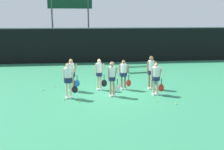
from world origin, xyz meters
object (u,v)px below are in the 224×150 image
object	(u,v)px
player_4	(99,72)
tennis_ball_0	(43,90)
scoreboard	(70,9)
tennis_ball_9	(176,104)
tennis_ball_4	(64,100)
player_2	(156,76)
tennis_ball_6	(72,84)
tennis_ball_2	(79,101)
tennis_ball_7	(157,101)
tennis_ball_8	(55,86)
player_3	(71,72)
tennis_ball_1	(71,88)
player_6	(151,69)
tennis_ball_5	(70,87)
player_1	(112,76)
tennis_ball_3	(80,89)
player_5	(124,72)
player_0	(68,77)
bench_courtside	(140,67)

from	to	relation	value
player_4	tennis_ball_0	size ratio (longest dim) A/B	24.76
scoreboard	tennis_ball_9	xyz separation A→B (m)	(5.10, -13.42, -4.53)
tennis_ball_0	tennis_ball_4	world-z (taller)	tennis_ball_4
player_2	tennis_ball_0	distance (m)	6.00
tennis_ball_4	tennis_ball_6	world-z (taller)	tennis_ball_4
tennis_ball_0	tennis_ball_2	xyz separation A→B (m)	(1.93, -2.20, 0.00)
tennis_ball_7	tennis_ball_8	world-z (taller)	tennis_ball_8
player_3	tennis_ball_1	bearing A→B (deg)	90.57
player_2	tennis_ball_1	world-z (taller)	player_2
player_6	tennis_ball_9	bearing A→B (deg)	-83.90
player_4	tennis_ball_4	xyz separation A→B (m)	(-1.77, -1.61, -0.93)
tennis_ball_8	tennis_ball_5	bearing A→B (deg)	-20.69
player_1	tennis_ball_9	xyz separation A→B (m)	(2.71, -1.56, -1.01)
tennis_ball_9	tennis_ball_2	bearing A→B (deg)	169.15
player_6	tennis_ball_3	world-z (taller)	player_6
player_1	player_5	distance (m)	1.40
player_4	tennis_ball_5	bearing A→B (deg)	152.28
tennis_ball_2	tennis_ball_8	bearing A→B (deg)	115.15
tennis_ball_3	tennis_ball_6	xyz separation A→B (m)	(-0.43, 1.01, -0.00)
player_0	tennis_ball_1	distance (m)	2.02
player_3	tennis_ball_3	xyz separation A→B (m)	(0.40, 0.24, -0.97)
player_6	tennis_ball_7	size ratio (longest dim) A/B	27.75
scoreboard	player_5	xyz separation A→B (m)	(3.15, -10.67, -3.61)
tennis_ball_1	tennis_ball_8	world-z (taller)	same
tennis_ball_4	tennis_ball_6	size ratio (longest dim) A/B	1.06
scoreboard	tennis_ball_7	bearing A→B (deg)	-71.39
player_1	player_4	distance (m)	1.34
player_1	player_6	bearing A→B (deg)	18.84
tennis_ball_4	tennis_ball_5	size ratio (longest dim) A/B	1.07
tennis_ball_2	tennis_ball_6	world-z (taller)	tennis_ball_2
player_1	player_6	size ratio (longest dim) A/B	0.97
player_5	tennis_ball_8	world-z (taller)	player_5
scoreboard	tennis_ball_3	world-z (taller)	scoreboard
tennis_ball_6	tennis_ball_9	bearing A→B (deg)	-40.28
player_4	tennis_ball_5	world-z (taller)	player_4
tennis_ball_8	tennis_ball_0	bearing A→B (deg)	-122.15
tennis_ball_1	scoreboard	bearing A→B (deg)	91.89
tennis_ball_0	tennis_ball_8	xyz separation A→B (m)	(0.51, 0.81, 0.00)
tennis_ball_3	tennis_ball_0	bearing A→B (deg)	179.68
tennis_ball_7	tennis_ball_8	distance (m)	6.04
player_3	player_4	bearing A→B (deg)	-4.07
player_0	player_4	world-z (taller)	player_0
player_5	tennis_ball_0	size ratio (longest dim) A/B	23.89
player_0	tennis_ball_3	world-z (taller)	player_0
player_3	tennis_ball_4	world-z (taller)	player_3
player_5	tennis_ball_1	size ratio (longest dim) A/B	24.21
player_3	player_6	size ratio (longest dim) A/B	0.94
player_2	bench_courtside	bearing A→B (deg)	80.05
player_5	tennis_ball_5	size ratio (longest dim) A/B	24.64
player_2	tennis_ball_6	size ratio (longest dim) A/B	24.83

